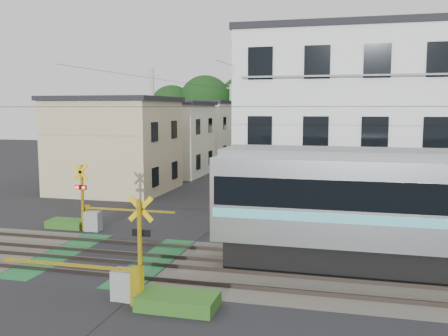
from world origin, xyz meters
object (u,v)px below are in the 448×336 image
(crossing_signal_near, at_px, (127,277))
(apartment_block, at_px, (346,126))
(crossing_signal_far, at_px, (92,215))
(pedestrian, at_px, (273,157))

(crossing_signal_near, relative_size, apartment_block, 0.46)
(crossing_signal_far, height_order, apartment_block, apartment_block)
(crossing_signal_near, distance_m, crossing_signal_far, 8.95)
(crossing_signal_near, xyz_separation_m, apartment_block, (5.91, 13.15, 3.94))
(crossing_signal_near, bearing_deg, apartment_block, 65.78)
(apartment_block, height_order, pedestrian, apartment_block)
(apartment_block, xyz_separation_m, pedestrian, (-7.17, 22.70, -3.87))
(apartment_block, distance_m, pedestrian, 24.12)
(crossing_signal_far, distance_m, apartment_block, 13.14)
(crossing_signal_far, bearing_deg, crossing_signal_near, -54.71)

